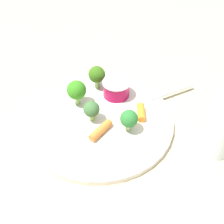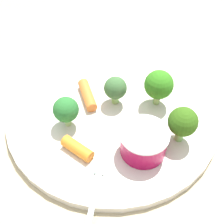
% 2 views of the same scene
% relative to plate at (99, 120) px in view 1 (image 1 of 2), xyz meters
% --- Properties ---
extents(ground_plane, '(2.40, 2.40, 0.00)m').
position_rel_plate_xyz_m(ground_plane, '(0.00, 0.00, -0.01)').
color(ground_plane, tan).
extents(plate, '(0.31, 0.31, 0.01)m').
position_rel_plate_xyz_m(plate, '(0.00, 0.00, 0.00)').
color(plate, silver).
rests_on(plate, ground_plane).
extents(sauce_cup, '(0.06, 0.06, 0.04)m').
position_rel_plate_xyz_m(sauce_cup, '(0.08, 0.03, 0.02)').
color(sauce_cup, '#9E0B3D').
rests_on(sauce_cup, plate).
extents(broccoli_floret_0, '(0.04, 0.04, 0.05)m').
position_rel_plate_xyz_m(broccoli_floret_0, '(0.02, -0.06, 0.04)').
color(broccoli_floret_0, '#9ABF70').
rests_on(broccoli_floret_0, plate).
extents(broccoli_floret_1, '(0.03, 0.03, 0.05)m').
position_rel_plate_xyz_m(broccoli_floret_1, '(-0.01, 0.01, 0.03)').
color(broccoli_floret_1, '#88C062').
rests_on(broccoli_floret_1, plate).
extents(broccoli_floret_2, '(0.04, 0.04, 0.06)m').
position_rel_plate_xyz_m(broccoli_floret_2, '(0.06, 0.09, 0.04)').
color(broccoli_floret_2, '#81BF5C').
rests_on(broccoli_floret_2, plate).
extents(broccoli_floret_3, '(0.04, 0.04, 0.06)m').
position_rel_plate_xyz_m(broccoli_floret_3, '(-0.01, 0.07, 0.04)').
color(broccoli_floret_3, '#93BE64').
rests_on(broccoli_floret_3, plate).
extents(carrot_stick_0, '(0.04, 0.04, 0.02)m').
position_rel_plate_xyz_m(carrot_stick_0, '(0.07, -0.05, 0.01)').
color(carrot_stick_0, orange).
rests_on(carrot_stick_0, plate).
extents(carrot_stick_1, '(0.06, 0.03, 0.02)m').
position_rel_plate_xyz_m(carrot_stick_1, '(-0.02, -0.04, 0.01)').
color(carrot_stick_1, orange).
rests_on(carrot_stick_1, plate).
extents(fork, '(0.16, 0.05, 0.00)m').
position_rel_plate_xyz_m(fork, '(0.16, -0.04, 0.01)').
color(fork, '#ABBFBE').
rests_on(fork, plate).
extents(drinking_glass, '(0.06, 0.06, 0.12)m').
position_rel_plate_xyz_m(drinking_glass, '(0.13, -0.20, 0.05)').
color(drinking_glass, silver).
rests_on(drinking_glass, ground_plane).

